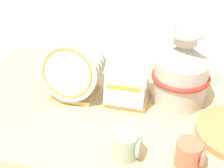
% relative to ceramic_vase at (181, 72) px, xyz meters
% --- Properties ---
extents(display_table, '(1.40, 0.82, 0.59)m').
position_rel_ceramic_vase_xyz_m(display_table, '(-0.28, -0.11, -0.21)').
color(display_table, tan).
rests_on(display_table, ground_plane).
extents(ceramic_vase, '(0.25, 0.25, 0.33)m').
position_rel_ceramic_vase_xyz_m(ceramic_vase, '(0.00, 0.00, 0.00)').
color(ceramic_vase, beige).
rests_on(ceramic_vase, display_table).
extents(dish_rack_round_plates, '(0.26, 0.20, 0.28)m').
position_rel_ceramic_vase_xyz_m(dish_rack_round_plates, '(-0.46, -0.08, -0.02)').
color(dish_rack_round_plates, tan).
rests_on(dish_rack_round_plates, display_table).
extents(dish_rack_square_plates, '(0.18, 0.18, 0.19)m').
position_rel_ceramic_vase_xyz_m(dish_rack_square_plates, '(-0.22, -0.06, -0.09)').
color(dish_rack_square_plates, tan).
rests_on(dish_rack_square_plates, display_table).
extents(mug_sage_glaze, '(0.10, 0.09, 0.10)m').
position_rel_ceramic_vase_xyz_m(mug_sage_glaze, '(-0.15, -0.39, -0.10)').
color(mug_sage_glaze, '#9EB28E').
rests_on(mug_sage_glaze, display_table).
extents(mug_terracotta_glaze, '(0.10, 0.09, 0.10)m').
position_rel_ceramic_vase_xyz_m(mug_terracotta_glaze, '(0.06, -0.38, -0.10)').
color(mug_terracotta_glaze, '#B76647').
rests_on(mug_terracotta_glaze, display_table).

